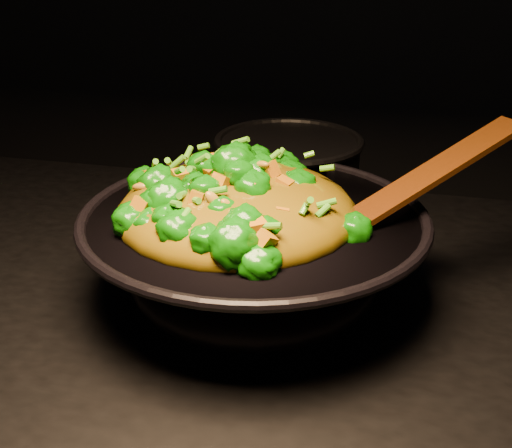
% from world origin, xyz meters
% --- Properties ---
extents(wok, '(0.39, 0.39, 0.11)m').
position_xyz_m(wok, '(0.08, 0.06, 0.95)').
color(wok, black).
rests_on(wok, stovetop).
extents(stir_fry, '(0.34, 0.34, 0.09)m').
position_xyz_m(stir_fry, '(0.06, 0.06, 1.05)').
color(stir_fry, '#0E5C06').
rests_on(stir_fry, wok).
extents(spatula, '(0.21, 0.18, 0.10)m').
position_xyz_m(spatula, '(0.26, 0.11, 1.05)').
color(spatula, '#3C1306').
rests_on(spatula, wok).
extents(back_pot, '(0.22, 0.22, 0.12)m').
position_xyz_m(back_pot, '(0.07, 0.32, 0.96)').
color(back_pot, black).
rests_on(back_pot, stovetop).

